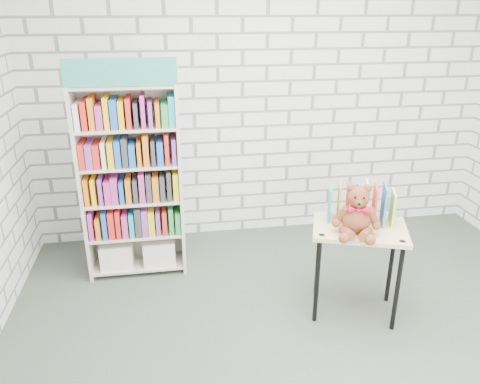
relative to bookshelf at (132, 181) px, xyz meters
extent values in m
plane|color=#3E453A|center=(1.28, -1.36, -0.85)|extent=(4.50, 4.50, 0.00)
cube|color=silver|center=(1.28, 0.64, 0.55)|extent=(4.50, 0.02, 2.80)
cube|color=beige|center=(-0.40, -0.01, -0.02)|extent=(0.03, 0.32, 1.66)
cube|color=beige|center=(0.40, -0.01, -0.02)|extent=(0.03, 0.32, 1.66)
cube|color=beige|center=(0.00, 0.15, -0.02)|extent=(0.83, 0.02, 1.66)
cube|color=teal|center=(0.00, -0.16, 0.91)|extent=(0.83, 0.02, 0.20)
cube|color=beige|center=(0.00, -0.01, -0.79)|extent=(0.77, 0.30, 0.02)
cube|color=beige|center=(0.00, -0.01, -0.48)|extent=(0.77, 0.30, 0.02)
cube|color=beige|center=(0.00, -0.01, -0.17)|extent=(0.77, 0.30, 0.02)
cube|color=beige|center=(0.00, -0.01, 0.15)|extent=(0.77, 0.30, 0.02)
cube|color=beige|center=(0.00, -0.01, 0.46)|extent=(0.77, 0.30, 0.02)
cube|color=beige|center=(0.00, -0.01, 0.79)|extent=(0.77, 0.30, 0.02)
cube|color=silver|center=(-0.18, -0.01, -0.67)|extent=(0.28, 0.26, 0.22)
cube|color=silver|center=(0.18, -0.01, -0.67)|extent=(0.28, 0.26, 0.22)
cube|color=#19A5B2|center=(0.00, -0.02, -0.36)|extent=(0.77, 0.26, 0.22)
cube|color=white|center=(0.00, -0.02, -0.05)|extent=(0.77, 0.26, 0.22)
cube|color=purple|center=(0.00, -0.02, 0.27)|extent=(0.77, 0.26, 0.22)
cube|color=#333338|center=(0.00, -0.02, 0.58)|extent=(0.77, 0.26, 0.22)
cube|color=tan|center=(1.66, -0.90, -0.15)|extent=(0.78, 0.66, 0.03)
cylinder|color=black|center=(1.33, -0.97, -0.50)|extent=(0.03, 0.03, 0.69)
cylinder|color=black|center=(1.45, -0.63, -0.50)|extent=(0.03, 0.03, 0.69)
cylinder|color=black|center=(1.86, -1.16, -0.50)|extent=(0.03, 0.03, 0.69)
cylinder|color=black|center=(1.98, -0.82, -0.50)|extent=(0.03, 0.03, 0.69)
cylinder|color=black|center=(1.34, -0.97, -0.13)|extent=(0.05, 0.05, 0.01)
cylinder|color=black|center=(1.86, -1.15, -0.13)|extent=(0.05, 0.05, 0.01)
cube|color=teal|center=(1.48, -0.72, 0.01)|extent=(0.08, 0.20, 0.28)
cube|color=gold|center=(1.54, -0.74, 0.01)|extent=(0.08, 0.20, 0.28)
cube|color=red|center=(1.60, -0.76, 0.01)|extent=(0.08, 0.20, 0.28)
cube|color=black|center=(1.66, -0.78, 0.01)|extent=(0.08, 0.20, 0.28)
cube|color=white|center=(1.72, -0.80, 0.01)|extent=(0.08, 0.20, 0.28)
cube|color=red|center=(1.78, -0.83, 0.01)|extent=(0.08, 0.20, 0.28)
cube|color=#3176BA|center=(1.84, -0.85, 0.01)|extent=(0.08, 0.20, 0.28)
cube|color=#BBCF45|center=(1.91, -0.87, 0.01)|extent=(0.08, 0.20, 0.28)
ellipsoid|color=#622C1A|center=(1.59, -0.96, -0.02)|extent=(0.21, 0.18, 0.21)
sphere|color=#622C1A|center=(1.59, -0.97, 0.14)|extent=(0.15, 0.15, 0.15)
sphere|color=#622C1A|center=(1.54, -0.93, 0.20)|extent=(0.06, 0.06, 0.06)
sphere|color=#622C1A|center=(1.65, -0.97, 0.20)|extent=(0.06, 0.06, 0.06)
sphere|color=#622C1A|center=(1.57, -1.02, 0.12)|extent=(0.06, 0.06, 0.06)
sphere|color=black|center=(1.54, -1.02, 0.16)|extent=(0.02, 0.02, 0.02)
sphere|color=black|center=(1.59, -1.03, 0.16)|extent=(0.02, 0.02, 0.02)
sphere|color=black|center=(1.56, -1.05, 0.13)|extent=(0.02, 0.02, 0.02)
cylinder|color=#622C1A|center=(1.48, -0.95, 0.01)|extent=(0.11, 0.11, 0.15)
cylinder|color=#622C1A|center=(1.69, -1.01, 0.01)|extent=(0.12, 0.08, 0.15)
sphere|color=#622C1A|center=(1.45, -0.95, -0.05)|extent=(0.06, 0.06, 0.06)
sphere|color=#622C1A|center=(1.71, -1.04, -0.05)|extent=(0.06, 0.06, 0.06)
cylinder|color=#622C1A|center=(1.50, -1.04, -0.09)|extent=(0.07, 0.16, 0.09)
cylinder|color=#622C1A|center=(1.61, -1.08, -0.09)|extent=(0.15, 0.17, 0.09)
sphere|color=#622C1A|center=(1.45, -1.10, -0.09)|extent=(0.07, 0.07, 0.07)
sphere|color=#622C1A|center=(1.62, -1.16, -0.09)|extent=(0.07, 0.07, 0.07)
cone|color=red|center=(1.54, -1.01, 0.07)|extent=(0.08, 0.07, 0.06)
cone|color=red|center=(1.60, -1.03, 0.07)|extent=(0.08, 0.07, 0.06)
sphere|color=red|center=(1.57, -1.02, 0.07)|extent=(0.03, 0.03, 0.03)
camera|label=1|loc=(0.31, -3.77, 1.37)|focal=35.00mm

